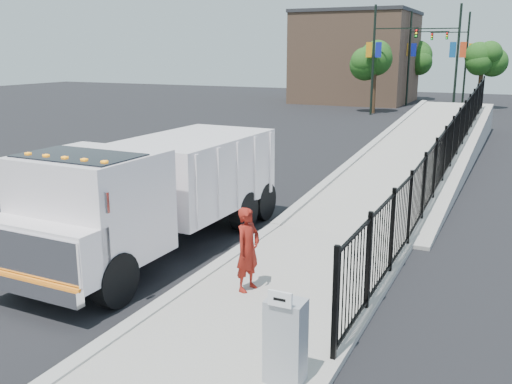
% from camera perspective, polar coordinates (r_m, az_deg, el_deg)
% --- Properties ---
extents(ground, '(120.00, 120.00, 0.00)m').
position_cam_1_polar(ground, '(12.29, -5.50, -8.87)').
color(ground, black).
rests_on(ground, ground).
extents(sidewalk, '(3.55, 12.00, 0.12)m').
position_cam_1_polar(sidewalk, '(9.84, -1.64, -14.56)').
color(sidewalk, '#9E998E').
rests_on(sidewalk, ground).
extents(curb, '(0.30, 12.00, 0.16)m').
position_cam_1_polar(curb, '(10.74, -11.06, -12.12)').
color(curb, '#ADAAA3').
rests_on(curb, ground).
extents(ramp, '(3.95, 24.06, 3.19)m').
position_cam_1_polar(ramp, '(26.40, 16.68, 3.01)').
color(ramp, '#9E998E').
rests_on(ramp, ground).
extents(iron_fence, '(0.10, 28.00, 1.80)m').
position_cam_1_polar(iron_fence, '(22.16, 18.86, 3.20)').
color(iron_fence, black).
rests_on(iron_fence, ground).
extents(truck, '(2.85, 8.23, 2.80)m').
position_cam_1_polar(truck, '(13.70, -10.24, 0.32)').
color(truck, black).
rests_on(truck, ground).
extents(worker, '(0.53, 0.69, 1.69)m').
position_cam_1_polar(worker, '(11.24, -0.82, -5.75)').
color(worker, maroon).
rests_on(worker, sidewalk).
extents(utility_cabinet, '(0.55, 0.40, 1.25)m').
position_cam_1_polar(utility_cabinet, '(8.39, 2.97, -14.64)').
color(utility_cabinet, gray).
rests_on(utility_cabinet, sidewalk).
extents(arrow_sign, '(0.35, 0.04, 0.22)m').
position_cam_1_polar(arrow_sign, '(7.87, 2.42, -10.65)').
color(arrow_sign, white).
rests_on(arrow_sign, utility_cabinet).
extents(light_pole_0, '(3.77, 0.22, 8.00)m').
position_cam_1_polar(light_pole_0, '(44.29, 12.05, 13.18)').
color(light_pole_0, black).
rests_on(light_pole_0, ground).
extents(light_pole_1, '(3.78, 0.22, 8.00)m').
position_cam_1_polar(light_pole_1, '(44.86, 19.09, 12.74)').
color(light_pole_1, black).
rests_on(light_pole_1, ground).
extents(light_pole_2, '(3.77, 0.22, 8.00)m').
position_cam_1_polar(light_pole_2, '(52.65, 15.40, 13.07)').
color(light_pole_2, black).
rests_on(light_pole_2, ground).
extents(light_pole_3, '(3.78, 0.22, 8.00)m').
position_cam_1_polar(light_pole_3, '(54.68, 19.97, 12.76)').
color(light_pole_3, black).
rests_on(light_pole_3, ground).
extents(tree_0, '(2.68, 2.68, 5.34)m').
position_cam_1_polar(tree_0, '(45.54, 11.80, 12.68)').
color(tree_0, '#382314').
rests_on(tree_0, ground).
extents(tree_1, '(2.22, 2.22, 5.11)m').
position_cam_1_polar(tree_1, '(51.39, 21.70, 12.08)').
color(tree_1, '#382314').
rests_on(tree_1, ground).
extents(tree_2, '(2.95, 2.95, 5.48)m').
position_cam_1_polar(tree_2, '(59.14, 15.77, 12.71)').
color(tree_2, '#382314').
rests_on(tree_2, ground).
extents(building, '(10.00, 10.00, 8.00)m').
position_cam_1_polar(building, '(55.72, 9.98, 13.00)').
color(building, '#8C664C').
rests_on(building, ground).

